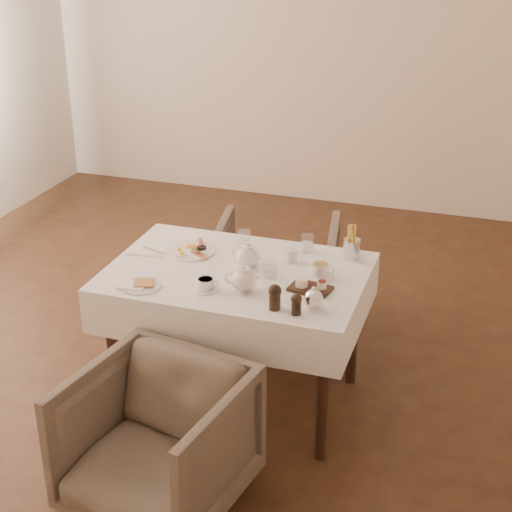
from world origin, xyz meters
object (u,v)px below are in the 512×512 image
at_px(table, 237,291).
at_px(armchair_far, 276,276).
at_px(teapot_centre, 248,255).
at_px(armchair_near, 157,442).
at_px(breakfast_plate, 191,250).

bearing_deg(table, armchair_far, 92.68).
height_order(table, teapot_centre, teapot_centre).
relative_size(armchair_far, teapot_centre, 4.52).
bearing_deg(armchair_near, breakfast_plate, 113.91).
bearing_deg(breakfast_plate, armchair_far, 63.71).
bearing_deg(armchair_near, table, 96.18).
xyz_separation_m(table, breakfast_plate, (-0.30, 0.14, 0.13)).
relative_size(table, breakfast_plate, 4.90).
bearing_deg(table, armchair_near, -93.94).
bearing_deg(armchair_far, teapot_centre, 85.88).
bearing_deg(breakfast_plate, table, -29.25).
bearing_deg(armchair_far, armchair_near, 79.34).
bearing_deg(teapot_centre, armchair_far, 106.26).
distance_m(armchair_near, breakfast_plate, 1.12).
xyz_separation_m(table, armchair_far, (-0.04, 0.81, -0.30)).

